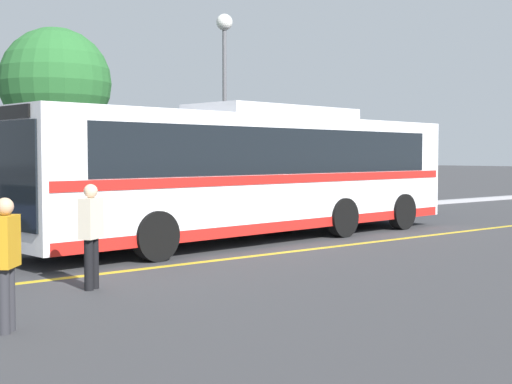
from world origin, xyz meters
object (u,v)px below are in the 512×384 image
Objects in this scene: parked_car_1 at (31,210)px; pedestrian_0 at (6,257)px; transit_bus at (256,170)px; parked_car_3 at (372,195)px; parked_car_2 at (208,202)px; pedestrian_1 at (91,230)px; street_lamp at (224,65)px; tree_0 at (55,84)px.

parked_car_1 is 3.02× the size of pedestrian_0.
transit_bus reaches higher than parked_car_3.
transit_bus is 8.25m from parked_car_3.
parked_car_2 is 0.96× the size of parked_car_3.
pedestrian_1 is (2.00, 1.82, 0.03)m from pedestrian_0.
street_lamp is 5.68m from tree_0.
transit_bus is 5.54m from parked_car_1.
transit_bus reaches higher than parked_car_2.
pedestrian_1 is (-6.16, -3.42, -0.79)m from transit_bus.
parked_car_1 is 5.35m from parked_car_2.
parked_car_1 is 9.15m from pedestrian_0.
pedestrian_0 reaches higher than parked_car_3.
parked_car_2 is at bearing 87.29° from parked_car_3.
street_lamp reaches higher than pedestrian_0.
parked_car_3 is 0.71× the size of tree_0.
parked_car_3 is 2.74× the size of pedestrian_1.
parked_car_1 is 6.77m from pedestrian_1.
pedestrian_0 is 16.91m from street_lamp.
pedestrian_1 is (-7.03, -6.70, 0.21)m from parked_car_2.
pedestrian_0 is at bearing -46.70° from parked_car_2.
pedestrian_1 is at bearing -10.17° from parked_car_1.
parked_car_2 is 6.78m from parked_car_3.
street_lamp is (2.75, 2.82, 4.46)m from parked_car_2.
parked_car_3 is 6.79m from street_lamp.
pedestrian_0 is at bearing -19.52° from parked_car_1.
parked_car_3 is (12.12, -0.21, -0.05)m from parked_car_1.
pedestrian_0 is 0.23× the size of street_lamp.
parked_car_2 is at bearing 95.81° from parked_car_1.
street_lamp is at bearing 10.66° from pedestrian_1.
street_lamp is at bearing -31.47° from tree_0.
street_lamp reaches higher than parked_car_3.
pedestrian_0 is at bearing -116.09° from tree_0.
parked_car_2 is at bearing -5.30° from pedestrian_0.
transit_bus reaches higher than pedestrian_1.
parked_car_1 is 7.70m from tree_0.
street_lamp reaches higher than transit_bus.
parked_car_1 is 9.69m from street_lamp.
parked_car_2 is 2.71× the size of pedestrian_0.
tree_0 is at bearing 15.31° from pedestrian_0.
pedestrian_0 is 2.71m from pedestrian_1.
tree_0 reaches higher than parked_car_2.
street_lamp reaches higher than parked_car_1.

